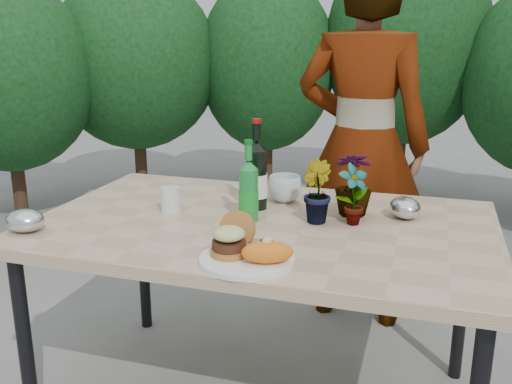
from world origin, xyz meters
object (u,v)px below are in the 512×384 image
(patio_table, at_px, (263,237))
(wine_bottle, at_px, (257,176))
(person, at_px, (362,145))
(dinner_plate, at_px, (247,260))

(patio_table, xyz_separation_m, wine_bottle, (-0.07, 0.14, 0.18))
(patio_table, bearing_deg, person, 74.73)
(wine_bottle, bearing_deg, person, 90.54)
(dinner_plate, distance_m, wine_bottle, 0.54)
(dinner_plate, height_order, person, person)
(person, bearing_deg, dinner_plate, 85.76)
(patio_table, relative_size, wine_bottle, 4.68)
(person, bearing_deg, wine_bottle, 70.86)
(dinner_plate, bearing_deg, person, 81.96)
(dinner_plate, xyz_separation_m, person, (0.17, 1.23, 0.12))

